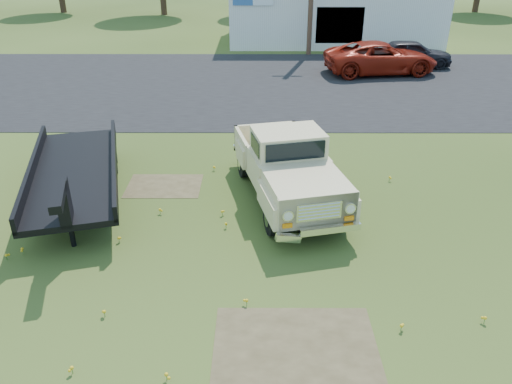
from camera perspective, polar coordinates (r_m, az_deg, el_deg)
ground at (r=11.95m, az=-3.71°, el=-6.87°), size 140.00×140.00×0.00m
asphalt_lot at (r=25.76m, az=-1.64°, el=12.24°), size 90.00×14.00×0.02m
dirt_patch_a at (r=9.62m, az=4.51°, el=-16.98°), size 3.00×2.00×0.01m
dirt_patch_b at (r=15.21m, az=-10.44°, el=0.68°), size 2.20×1.60×0.01m
commercial_building at (r=37.50m, az=8.68°, el=20.00°), size 14.20×8.20×4.15m
vintage_pickup_truck at (r=13.83m, az=3.60°, el=3.04°), size 3.43×6.02×2.06m
flatbed_trailer at (r=14.80m, az=-20.07°, el=2.63°), size 3.97×7.21×1.87m
red_pickup at (r=28.48m, az=14.08°, el=14.64°), size 6.28×3.56×1.65m
dark_sedan at (r=30.46m, az=17.37°, el=14.87°), size 4.42×1.87×1.49m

